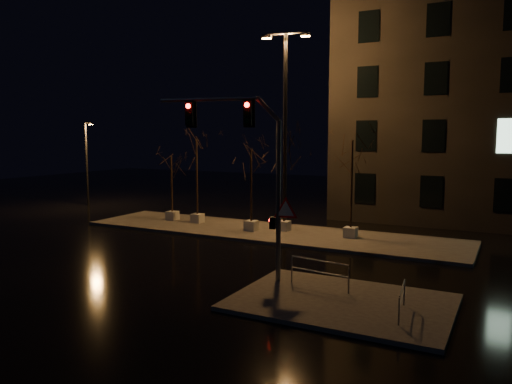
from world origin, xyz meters
The scene contains 13 objects.
ground centered at (0.00, 0.00, 0.00)m, with size 90.00×90.00×0.00m, color black.
median centered at (0.00, 6.00, 0.07)m, with size 22.00×5.00×0.15m, color #413E3A.
sidewalk_corner centered at (7.50, -3.50, 0.07)m, with size 7.00×5.00×0.15m, color #413E3A.
tree_0 centered at (-6.94, 6.50, 3.30)m, with size 1.80×1.80×4.15m.
tree_1 centered at (-4.94, 6.40, 4.17)m, with size 1.80×1.80×5.30m.
tree_2 centered at (-0.82, 5.74, 3.72)m, with size 1.80×1.80×4.71m.
tree_3 centered at (0.86, 6.55, 4.50)m, with size 1.80×1.80×5.73m.
tree_4 centered at (4.78, 6.46, 4.16)m, with size 1.80×1.80×5.28m.
traffic_signal_mast centered at (3.61, -2.64, 4.63)m, with size 5.54×0.88×6.82m.
streetlight_main centered at (0.77, 6.83, 6.50)m, with size 2.75×0.81×11.00m.
streetlight_far centered at (-17.52, 9.67, 3.59)m, with size 1.25×0.59×6.53m.
guard_rail_a centered at (6.37, -2.57, 0.81)m, with size 2.31×0.38×1.01m.
guard_rail_b centered at (9.52, -3.96, 0.71)m, with size 0.25×1.82×0.87m.
Camera 1 is at (12.35, -18.91, 5.58)m, focal length 35.00 mm.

